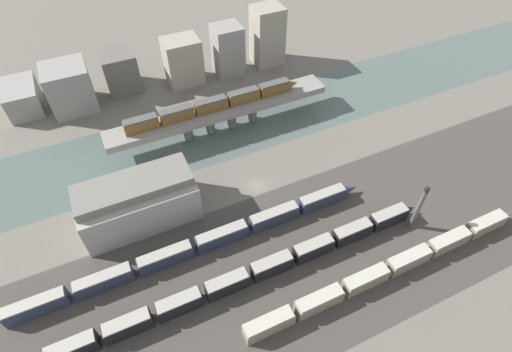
{
  "coord_description": "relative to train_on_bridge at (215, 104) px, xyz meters",
  "views": [
    {
      "loc": [
        -29.36,
        -62.51,
        77.86
      ],
      "look_at": [
        0.0,
        0.74,
        3.03
      ],
      "focal_mm": 28.0,
      "sensor_mm": 36.0,
      "label": 1
    }
  ],
  "objects": [
    {
      "name": "city_block_right",
      "position": [
        -0.58,
        28.04,
        -1.64
      ],
      "size": [
        11.5,
        9.2,
        15.52
      ],
      "primitive_type": "cube",
      "color": "gray",
      "rests_on": "ground"
    },
    {
      "name": "city_block_center",
      "position": [
        -20.31,
        33.18,
        -2.93
      ],
      "size": [
        10.41,
        11.02,
        12.95
      ],
      "primitive_type": "cube",
      "color": "#605B56",
      "rests_on": "ground"
    },
    {
      "name": "bridge",
      "position": [
        1.36,
        -0.0,
        -3.35
      ],
      "size": [
        66.14,
        7.64,
        7.58
      ],
      "color": "gray",
      "rests_on": "ground"
    },
    {
      "name": "train_yard_far",
      "position": [
        -18.44,
        -37.65,
        -7.46
      ],
      "size": [
        82.91,
        2.8,
        3.95
      ],
      "color": "#2D384C",
      "rests_on": "ground"
    },
    {
      "name": "ground_plane",
      "position": [
        1.36,
        -25.47,
        -9.4
      ],
      "size": [
        400.0,
        400.0,
        0.0
      ],
      "primitive_type": "plane",
      "color": "#666056"
    },
    {
      "name": "train_yard_near",
      "position": [
        17.12,
        -60.39,
        -7.56
      ],
      "size": [
        70.4,
        3.0,
        3.75
      ],
      "color": "gray",
      "rests_on": "ground"
    },
    {
      "name": "signal_tower",
      "position": [
        29.1,
        -52.42,
        -2.75
      ],
      "size": [
        1.06,
        1.06,
        13.73
      ],
      "color": "#4C4C51",
      "rests_on": "ground"
    },
    {
      "name": "city_block_far_left",
      "position": [
        -50.65,
        35.0,
        -5.25
      ],
      "size": [
        9.52,
        15.22,
        8.31
      ],
      "primitive_type": "cube",
      "color": "gray",
      "rests_on": "ground"
    },
    {
      "name": "train_on_bridge",
      "position": [
        0.0,
        0.0,
        0.0
      ],
      "size": [
        52.37,
        2.85,
        3.71
      ],
      "color": "brown",
      "rests_on": "bridge"
    },
    {
      "name": "city_block_tall",
      "position": [
        30.09,
        27.87,
        0.71
      ],
      "size": [
        9.98,
        9.04,
        20.22
      ],
      "primitive_type": "cube",
      "color": "gray",
      "rests_on": "ground"
    },
    {
      "name": "river_water",
      "position": [
        1.36,
        0.0,
        -9.4
      ],
      "size": [
        320.0,
        27.19,
        0.01
      ],
      "primitive_type": "cube",
      "color": "#4C5B56",
      "rests_on": "ground"
    },
    {
      "name": "city_block_far_right",
      "position": [
        15.1,
        27.48,
        -0.96
      ],
      "size": [
        9.34,
        8.72,
        16.88
      ],
      "primitive_type": "cube",
      "color": "gray",
      "rests_on": "ground"
    },
    {
      "name": "warehouse_building",
      "position": [
        -28.1,
        -22.71,
        -3.51
      ],
      "size": [
        26.65,
        13.4,
        12.39
      ],
      "color": "#9E998E",
      "rests_on": "ground"
    },
    {
      "name": "railbed_yard",
      "position": [
        1.36,
        -49.47,
        -9.4
      ],
      "size": [
        280.0,
        42.0,
        0.01
      ],
      "primitive_type": "cube",
      "color": "#423D38",
      "rests_on": "ground"
    },
    {
      "name": "city_block_left",
      "position": [
        -36.41,
        28.93,
        -2.18
      ],
      "size": [
        12.93,
        12.54,
        14.44
      ],
      "primitive_type": "cube",
      "color": "gray",
      "rests_on": "ground"
    },
    {
      "name": "train_yard_mid",
      "position": [
        -10.41,
        -49.26,
        -7.37
      ],
      "size": [
        84.67,
        2.94,
        4.12
      ],
      "color": "black",
      "rests_on": "ground"
    }
  ]
}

